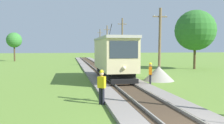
# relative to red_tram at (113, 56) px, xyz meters

# --- Properties ---
(red_tram) EXTENTS (2.60, 8.54, 4.79)m
(red_tram) POSITION_rel_red_tram_xyz_m (0.00, 0.00, 0.00)
(red_tram) COLOR beige
(red_tram) RESTS_ON rail_right
(utility_pole_near_tram) EXTENTS (1.40, 0.39, 6.56)m
(utility_pole_near_tram) POSITION_rel_red_tram_xyz_m (4.40, 0.19, 1.18)
(utility_pole_near_tram) COLOR brown
(utility_pole_near_tram) RESTS_ON ground
(utility_pole_mid) EXTENTS (1.40, 0.31, 7.55)m
(utility_pole_mid) POSITION_rel_red_tram_xyz_m (4.40, 15.61, 1.68)
(utility_pole_mid) COLOR brown
(utility_pole_mid) RESTS_ON ground
(utility_pole_far) EXTENTS (1.40, 0.52, 7.82)m
(utility_pole_far) POSITION_rel_red_tram_xyz_m (4.40, 30.26, 1.81)
(utility_pole_far) COLOR brown
(utility_pole_far) RESTS_ON ground
(utility_pole_distant) EXTENTS (1.40, 0.46, 7.96)m
(utility_pole_distant) POSITION_rel_red_tram_xyz_m (4.40, 42.32, 1.88)
(utility_pole_distant) COLOR brown
(utility_pole_distant) RESTS_ON ground
(gravel_pile) EXTENTS (2.71, 2.71, 1.27)m
(gravel_pile) POSITION_rel_red_tram_xyz_m (3.89, -0.91, -1.56)
(gravel_pile) COLOR gray
(gravel_pile) RESTS_ON ground
(track_worker) EXTENTS (0.45, 0.41, 1.78)m
(track_worker) POSITION_rel_red_tram_xyz_m (-2.26, -8.57, -1.21)
(track_worker) COLOR black
(track_worker) RESTS_ON ground
(second_worker) EXTENTS (0.36, 0.44, 1.78)m
(second_worker) POSITION_rel_red_tram_xyz_m (2.21, -3.43, -1.21)
(second_worker) COLOR black
(second_worker) RESTS_ON ground
(tree_left_near) EXTENTS (5.48, 5.48, 8.03)m
(tree_left_near) POSITION_rel_red_tram_xyz_m (13.01, 8.88, 3.08)
(tree_left_near) COLOR #4C3823
(tree_left_near) RESTS_ON ground
(tree_right_near) EXTENTS (3.25, 3.25, 6.22)m
(tree_right_near) POSITION_rel_red_tram_xyz_m (-15.51, 33.01, 2.38)
(tree_right_near) COLOR #4C3823
(tree_right_near) RESTS_ON ground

